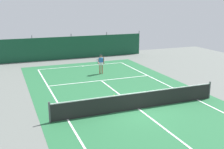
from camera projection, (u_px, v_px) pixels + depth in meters
name	position (u px, v px, depth m)	size (l,w,h in m)	color
ground_plane	(138.00, 109.00, 15.93)	(36.00, 36.00, 0.00)	slate
court_surface	(138.00, 109.00, 15.92)	(11.02, 26.60, 0.01)	#236038
tennis_net	(139.00, 101.00, 15.80)	(10.12, 0.10, 1.10)	black
back_fence	(71.00, 52.00, 30.48)	(16.30, 0.98, 2.70)	#14472D
tennis_player	(101.00, 63.00, 23.51)	(0.81, 0.68, 1.64)	#9E7051
tennis_ball_near_player	(114.00, 95.00, 18.21)	(0.07, 0.07, 0.07)	#CCDB33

